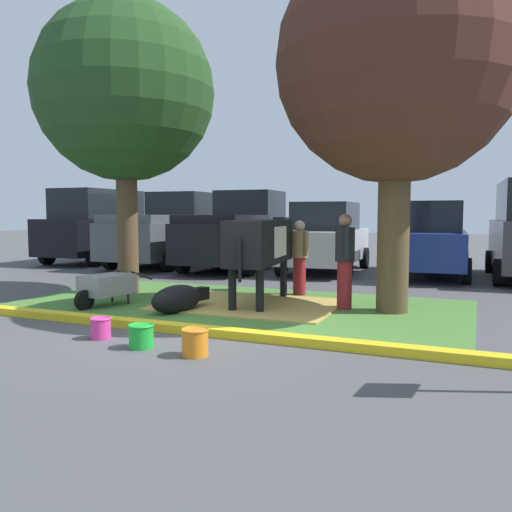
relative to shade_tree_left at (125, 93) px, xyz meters
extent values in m
plane|color=#4C4C4F|center=(3.01, -2.35, -4.19)|extent=(80.00, 80.00, 0.00)
cube|color=#477A33|center=(2.74, -0.40, -4.18)|extent=(8.16, 4.31, 0.02)
cube|color=yellow|center=(2.74, -2.71, -4.13)|extent=(9.36, 0.24, 0.12)
cube|color=tan|center=(2.98, -0.37, -4.16)|extent=(3.25, 2.46, 0.04)
cylinder|color=brown|center=(0.00, 0.00, -2.72)|extent=(0.44, 0.44, 2.92)
sphere|color=#23471E|center=(0.00, 0.00, 0.03)|extent=(3.70, 3.70, 3.70)
cylinder|color=brown|center=(5.48, 0.00, -2.79)|extent=(0.53, 0.53, 2.80)
sphere|color=#4C281E|center=(5.48, 0.00, 0.02)|extent=(4.03, 4.03, 4.03)
cube|color=black|center=(3.10, -0.17, -3.01)|extent=(0.97, 2.37, 0.80)
cube|color=white|center=(3.09, -0.02, -3.01)|extent=(0.82, 0.98, 0.56)
cylinder|color=black|center=(2.95, 1.15, -2.91)|extent=(0.39, 0.67, 0.58)
cube|color=black|center=(2.91, 1.47, -2.73)|extent=(0.31, 0.47, 0.32)
cube|color=white|center=(2.88, 1.66, -2.77)|extent=(0.21, 0.14, 0.20)
cylinder|color=black|center=(2.76, 0.66, -3.80)|extent=(0.14, 0.14, 0.78)
cylinder|color=black|center=(3.25, 0.71, -3.80)|extent=(0.14, 0.14, 0.78)
cylinder|color=black|center=(2.96, -1.06, -3.80)|extent=(0.14, 0.14, 0.78)
cylinder|color=black|center=(3.45, -1.00, -3.80)|extent=(0.14, 0.14, 0.78)
cylinder|color=black|center=(3.25, -1.36, -3.26)|extent=(0.06, 0.06, 0.70)
ellipsoid|color=black|center=(2.11, -1.47, -3.95)|extent=(0.70, 1.18, 0.48)
cube|color=black|center=(2.24, -0.88, -3.93)|extent=(0.25, 0.32, 0.22)
cube|color=silver|center=(2.26, -0.77, -3.93)|extent=(0.11, 0.08, 0.16)
cylinder|color=black|center=(2.01, -1.09, -4.13)|extent=(0.17, 0.36, 0.10)
cylinder|color=maroon|center=(4.67, -0.04, -3.75)|extent=(0.26, 0.26, 0.86)
cylinder|color=black|center=(4.67, -0.04, -3.03)|extent=(0.34, 0.34, 0.59)
sphere|color=#8C664C|center=(4.67, -0.04, -2.61)|extent=(0.23, 0.23, 0.23)
cylinder|color=black|center=(4.75, -0.25, -3.00)|extent=(0.09, 0.09, 0.56)
cylinder|color=black|center=(4.58, 0.16, -3.00)|extent=(0.09, 0.09, 0.56)
cylinder|color=maroon|center=(3.43, 1.15, -3.79)|extent=(0.26, 0.26, 0.79)
cylinder|color=#9E7F5B|center=(3.43, 1.15, -3.12)|extent=(0.34, 0.34, 0.55)
sphere|color=beige|center=(3.43, 1.15, -2.74)|extent=(0.21, 0.21, 0.21)
cylinder|color=#9E7F5B|center=(3.62, 1.03, -3.09)|extent=(0.09, 0.09, 0.52)
cylinder|color=#9E7F5B|center=(3.25, 1.27, -3.09)|extent=(0.09, 0.09, 0.52)
cube|color=gray|center=(0.61, -1.43, -3.79)|extent=(0.76, 1.00, 0.36)
cylinder|color=black|center=(0.51, -1.93, -4.01)|extent=(0.17, 0.37, 0.36)
cylinder|color=black|center=(0.88, -1.18, -4.07)|extent=(0.04, 0.04, 0.24)
cylinder|color=black|center=(0.45, -1.10, -4.07)|extent=(0.04, 0.04, 0.24)
cylinder|color=black|center=(0.95, -0.84, -3.67)|extent=(0.14, 0.53, 0.23)
cylinder|color=black|center=(0.51, -0.75, -3.67)|extent=(0.14, 0.53, 0.23)
cylinder|color=#EA3893|center=(2.14, -3.45, -4.05)|extent=(0.27, 0.27, 0.27)
torus|color=#EA3893|center=(2.14, -3.45, -3.91)|extent=(0.29, 0.29, 0.02)
cylinder|color=green|center=(2.94, -3.64, -4.04)|extent=(0.31, 0.31, 0.29)
torus|color=green|center=(2.94, -3.64, -3.90)|extent=(0.33, 0.33, 0.02)
cylinder|color=orange|center=(3.75, -3.70, -4.03)|extent=(0.31, 0.31, 0.32)
torus|color=orange|center=(3.75, -3.70, -3.87)|extent=(0.34, 0.34, 0.02)
cube|color=black|center=(-5.45, 5.58, -3.27)|extent=(2.11, 4.68, 1.20)
cube|color=black|center=(-5.45, 5.58, -2.17)|extent=(1.82, 3.27, 1.00)
cylinder|color=black|center=(-6.46, 7.03, -3.87)|extent=(0.25, 0.65, 0.64)
cylinder|color=black|center=(-4.57, 7.11, -3.87)|extent=(0.25, 0.65, 0.64)
cylinder|color=black|center=(-6.33, 4.04, -3.87)|extent=(0.25, 0.65, 0.64)
cylinder|color=black|center=(-4.43, 4.13, -3.87)|extent=(0.25, 0.65, 0.64)
cube|color=#4C5156|center=(-2.57, 5.54, -3.32)|extent=(2.24, 5.49, 1.10)
cube|color=black|center=(-2.61, 6.49, -2.27)|extent=(1.92, 1.88, 1.00)
cube|color=#4C5156|center=(-2.51, 4.33, -2.65)|extent=(2.02, 2.78, 0.24)
cylinder|color=black|center=(-3.65, 7.25, -3.87)|extent=(0.25, 0.65, 0.64)
cylinder|color=black|center=(-1.65, 7.34, -3.87)|extent=(0.25, 0.65, 0.64)
cylinder|color=black|center=(-3.49, 3.75, -3.87)|extent=(0.25, 0.65, 0.64)
cylinder|color=black|center=(-1.49, 3.84, -3.87)|extent=(0.25, 0.65, 0.64)
cube|color=black|center=(0.04, 5.46, -3.32)|extent=(2.24, 5.49, 1.10)
cube|color=black|center=(0.00, 6.40, -2.27)|extent=(1.92, 1.88, 1.00)
cube|color=black|center=(0.09, 4.25, -2.65)|extent=(2.02, 2.78, 0.24)
cylinder|color=black|center=(-1.04, 7.17, -3.87)|extent=(0.25, 0.65, 0.64)
cylinder|color=black|center=(0.96, 7.26, -3.87)|extent=(0.25, 0.65, 0.64)
cylinder|color=black|center=(-0.88, 3.66, -3.87)|extent=(0.25, 0.65, 0.64)
cylinder|color=black|center=(1.12, 3.75, -3.87)|extent=(0.25, 0.65, 0.64)
cube|color=silver|center=(2.72, 5.70, -3.42)|extent=(2.00, 4.48, 0.90)
cube|color=black|center=(2.72, 5.70, -2.57)|extent=(1.68, 2.27, 0.80)
cylinder|color=black|center=(1.75, 7.09, -3.87)|extent=(0.25, 0.65, 0.64)
cylinder|color=black|center=(3.55, 7.17, -3.87)|extent=(0.25, 0.65, 0.64)
cylinder|color=black|center=(1.88, 4.23, -3.87)|extent=(0.25, 0.65, 0.64)
cylinder|color=black|center=(3.68, 4.31, -3.87)|extent=(0.25, 0.65, 0.64)
cube|color=navy|center=(5.60, 5.76, -3.42)|extent=(2.00, 4.48, 0.90)
cube|color=black|center=(5.60, 5.76, -2.57)|extent=(1.68, 2.27, 0.80)
cylinder|color=black|center=(4.64, 7.15, -3.87)|extent=(0.25, 0.65, 0.64)
cylinder|color=black|center=(6.44, 7.23, -3.87)|extent=(0.25, 0.65, 0.64)
cylinder|color=black|center=(4.77, 4.29, -3.87)|extent=(0.25, 0.65, 0.64)
cylinder|color=black|center=(6.57, 4.38, -3.87)|extent=(0.25, 0.65, 0.64)
cylinder|color=black|center=(7.12, 7.34, -3.87)|extent=(0.25, 0.65, 0.64)
cylinder|color=black|center=(7.26, 4.36, -3.87)|extent=(0.25, 0.65, 0.64)
camera|label=1|loc=(6.82, -9.00, -2.49)|focal=36.50mm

